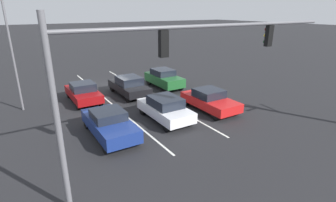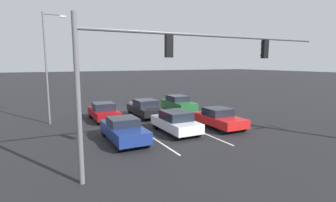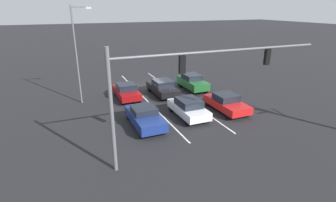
# 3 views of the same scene
# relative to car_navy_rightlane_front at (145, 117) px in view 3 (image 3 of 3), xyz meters

# --- Properties ---
(ground_plane) EXTENTS (240.00, 240.00, 0.00)m
(ground_plane) POSITION_rel_car_navy_rightlane_front_xyz_m (-3.61, -9.11, -0.74)
(ground_plane) COLOR black
(lane_stripe_left_divider) EXTENTS (0.12, 18.70, 0.01)m
(lane_stripe_left_divider) POSITION_rel_car_navy_rightlane_front_xyz_m (-5.36, -5.76, -0.73)
(lane_stripe_left_divider) COLOR silver
(lane_stripe_left_divider) RESTS_ON ground_plane
(lane_stripe_center_divider) EXTENTS (0.12, 18.70, 0.01)m
(lane_stripe_center_divider) POSITION_rel_car_navy_rightlane_front_xyz_m (-1.86, -5.76, -0.73)
(lane_stripe_center_divider) COLOR silver
(lane_stripe_center_divider) RESTS_ON ground_plane
(car_navy_rightlane_front) EXTENTS (1.86, 4.47, 1.46)m
(car_navy_rightlane_front) POSITION_rel_car_navy_rightlane_front_xyz_m (0.00, 0.00, 0.00)
(car_navy_rightlane_front) COLOR navy
(car_navy_rightlane_front) RESTS_ON ground_plane
(car_red_leftlane_front) EXTENTS (1.94, 4.30, 1.43)m
(car_red_leftlane_front) POSITION_rel_car_navy_rightlane_front_xyz_m (-7.19, -0.22, -0.02)
(car_red_leftlane_front) COLOR red
(car_red_leftlane_front) RESTS_ON ground_plane
(car_white_midlane_front) EXTENTS (1.84, 4.18, 1.51)m
(car_white_midlane_front) POSITION_rel_car_navy_rightlane_front_xyz_m (-3.70, -0.31, 0.03)
(car_white_midlane_front) COLOR silver
(car_white_midlane_front) RESTS_ON ground_plane
(car_maroon_rightlane_second) EXTENTS (1.84, 4.19, 1.46)m
(car_maroon_rightlane_second) POSITION_rel_car_navy_rightlane_front_xyz_m (-0.29, -6.45, -0.01)
(car_maroon_rightlane_second) COLOR maroon
(car_maroon_rightlane_second) RESTS_ON ground_plane
(car_black_midlane_second) EXTENTS (1.90, 4.49, 1.53)m
(car_black_midlane_second) POSITION_rel_car_navy_rightlane_front_xyz_m (-3.84, -6.16, 0.04)
(car_black_midlane_second) COLOR black
(car_black_midlane_second) RESTS_ON ground_plane
(car_darkgreen_leftlane_second) EXTENTS (1.78, 4.10, 1.62)m
(car_darkgreen_leftlane_second) POSITION_rel_car_navy_rightlane_front_xyz_m (-7.32, -6.55, 0.10)
(car_darkgreen_leftlane_second) COLOR #1E5928
(car_darkgreen_leftlane_second) RESTS_ON ground_plane
(traffic_signal_gantry) EXTENTS (12.94, 0.37, 6.53)m
(traffic_signal_gantry) POSITION_rel_car_navy_rightlane_front_xyz_m (-0.96, 4.58, 4.05)
(traffic_signal_gantry) COLOR slate
(traffic_signal_gantry) RESTS_ON ground_plane
(street_lamp_right_shoulder) EXTENTS (1.65, 0.24, 8.36)m
(street_lamp_right_shoulder) POSITION_rel_car_navy_rightlane_front_xyz_m (3.59, -6.92, 4.02)
(street_lamp_right_shoulder) COLOR slate
(street_lamp_right_shoulder) RESTS_ON ground_plane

